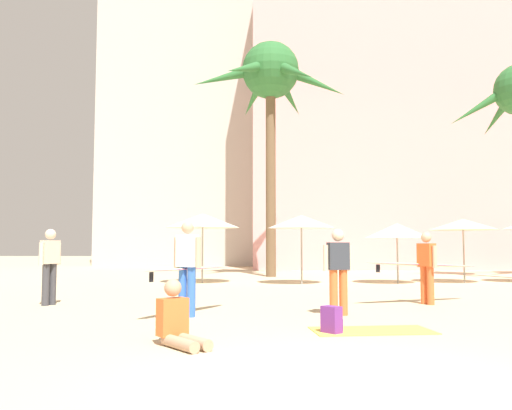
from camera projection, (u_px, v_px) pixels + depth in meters
The scene contains 15 objects.
ground at pixel (322, 382), 5.25m from camera, with size 120.00×120.00×0.00m, color #C6B28C.
hotel_pink at pixel (390, 130), 34.60m from camera, with size 17.84×10.99×17.77m, color pink.
hotel_tower_gray at pixel (194, 98), 39.21m from camera, with size 12.01×8.15×24.48m, color #BCB7AD.
palm_tree_far_left at pixel (271, 80), 23.45m from camera, with size 6.82×6.22×10.37m.
cafe_umbrella_0 at pixel (203, 221), 19.09m from camera, with size 2.65×2.65×2.49m.
cafe_umbrella_1 at pixel (301, 222), 18.61m from camera, with size 2.37×2.37×2.41m.
cafe_umbrella_2 at pixel (397, 231), 18.91m from camera, with size 2.28×2.28×2.13m.
cafe_umbrella_4 at pixel (463, 224), 19.23m from camera, with size 2.43×2.43×2.31m.
beach_towel at pixel (372, 331), 8.39m from camera, with size 1.89×0.91×0.01m, color #F4CC4C.
backpack at pixel (332, 320), 8.16m from camera, with size 0.35×0.35×0.42m.
person_mid_right at pixel (188, 265), 10.23m from camera, with size 1.65×2.53×1.82m.
person_far_right at pixel (425, 265), 12.36m from camera, with size 3.05×1.55×1.66m.
person_near_left at pixel (178, 323), 7.16m from camera, with size 0.84×0.92×0.89m.
person_far_left at pixel (50, 263), 12.05m from camera, with size 0.37×0.58×1.73m.
person_mid_left at pixel (338, 268), 10.31m from camera, with size 0.61×0.30×1.67m.
Camera 1 is at (-0.61, -5.38, 1.36)m, focal length 37.19 mm.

